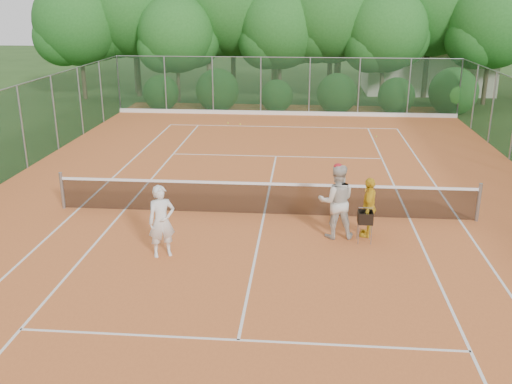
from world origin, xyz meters
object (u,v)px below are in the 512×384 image
player_center_grp (337,201)px  player_yellow (369,207)px  player_white (162,221)px  ball_hopper (365,218)px

player_center_grp → player_yellow: (0.84, 0.15, -0.19)m
player_white → player_yellow: bearing=-6.4°
player_center_grp → ball_hopper: bearing=-20.3°
player_white → ball_hopper: player_white is taller
player_white → player_yellow: 5.29m
player_yellow → player_center_grp: bearing=-68.0°
ball_hopper → player_center_grp: bearing=157.9°
player_yellow → ball_hopper: (-0.12, -0.42, -0.14)m
player_center_grp → ball_hopper: 0.84m
player_center_grp → player_yellow: size_ratio=1.25×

